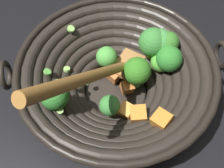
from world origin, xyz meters
TOP-DOWN VIEW (x-y plane):
  - ground_plane at (0.00, 0.00)m, footprint 4.00×4.00m
  - wok at (0.00, 0.00)m, footprint 0.39×0.38m

SIDE VIEW (x-z plane):
  - ground_plane at x=0.00m, z-range 0.00..0.00m
  - wok at x=0.00m, z-range -0.07..0.21m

